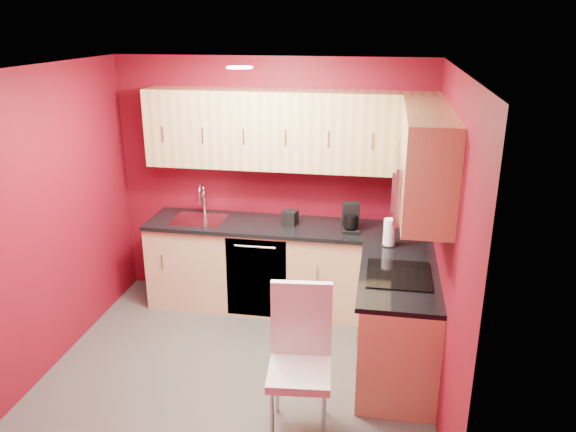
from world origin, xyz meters
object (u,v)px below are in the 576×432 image
(sink, at_px, (199,216))
(paper_towel, at_px, (389,232))
(napkin_holder, at_px, (290,218))
(dining_chair, at_px, (300,365))
(microwave, at_px, (421,185))
(coffee_maker, at_px, (351,218))

(sink, xyz_separation_m, paper_towel, (1.90, -0.38, 0.09))
(paper_towel, bearing_deg, napkin_holder, 158.77)
(sink, bearing_deg, paper_towel, -11.41)
(paper_towel, relative_size, dining_chair, 0.23)
(sink, bearing_deg, microwave, -25.60)
(coffee_maker, height_order, paper_towel, coffee_maker)
(paper_towel, bearing_deg, microwave, -72.46)
(coffee_maker, distance_m, paper_towel, 0.47)
(sink, distance_m, napkin_holder, 0.94)
(paper_towel, xyz_separation_m, dining_chair, (-0.59, -1.43, -0.49))
(sink, bearing_deg, napkin_holder, -0.57)
(coffee_maker, bearing_deg, napkin_holder, 165.36)
(microwave, xyz_separation_m, paper_towel, (-0.20, 0.62, -0.63))
(coffee_maker, relative_size, napkin_holder, 1.85)
(microwave, height_order, dining_chair, microwave)
(sink, height_order, coffee_maker, sink)
(sink, bearing_deg, dining_chair, -54.07)
(paper_towel, bearing_deg, dining_chair, -112.32)
(paper_towel, height_order, dining_chair, paper_towel)
(coffee_maker, xyz_separation_m, napkin_holder, (-0.60, 0.07, -0.06))
(napkin_holder, height_order, paper_towel, paper_towel)
(napkin_holder, xyz_separation_m, paper_towel, (0.96, -0.37, 0.05))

